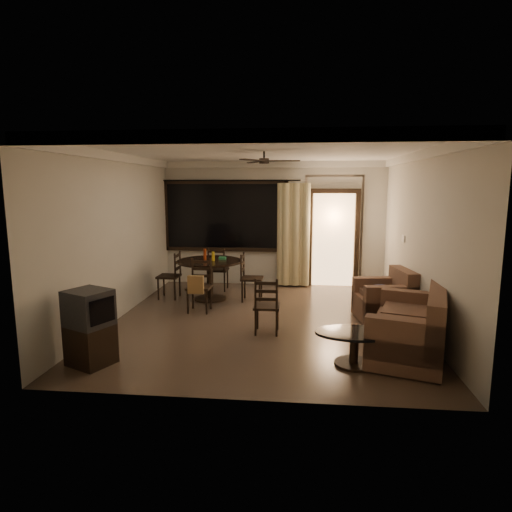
# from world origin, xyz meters

# --- Properties ---
(ground) EXTENTS (5.50, 5.50, 0.00)m
(ground) POSITION_xyz_m (0.00, 0.00, 0.00)
(ground) COLOR #7F6651
(ground) RESTS_ON ground
(room_shell) EXTENTS (5.50, 6.70, 5.50)m
(room_shell) POSITION_xyz_m (0.59, 1.77, 1.83)
(room_shell) COLOR beige
(room_shell) RESTS_ON ground
(dining_table) EXTENTS (1.28, 1.28, 1.02)m
(dining_table) POSITION_xyz_m (-1.18, 1.27, 0.63)
(dining_table) COLOR black
(dining_table) RESTS_ON ground
(dining_chair_west) EXTENTS (0.43, 0.43, 0.95)m
(dining_chair_west) POSITION_xyz_m (-2.02, 1.29, 0.28)
(dining_chair_west) COLOR black
(dining_chair_west) RESTS_ON ground
(dining_chair_east) EXTENTS (0.43, 0.43, 0.95)m
(dining_chair_east) POSITION_xyz_m (-0.35, 1.25, 0.28)
(dining_chair_east) COLOR black
(dining_chair_east) RESTS_ON ground
(dining_chair_south) EXTENTS (0.43, 0.49, 0.95)m
(dining_chair_south) POSITION_xyz_m (-1.20, 0.41, 0.31)
(dining_chair_south) COLOR black
(dining_chair_south) RESTS_ON ground
(dining_chair_north) EXTENTS (0.43, 0.43, 0.95)m
(dining_chair_north) POSITION_xyz_m (-1.16, 2.06, 0.28)
(dining_chair_north) COLOR black
(dining_chair_north) RESTS_ON ground
(tv_cabinet) EXTENTS (0.65, 0.63, 0.97)m
(tv_cabinet) POSITION_xyz_m (-2.05, -2.00, 0.49)
(tv_cabinet) COLOR black
(tv_cabinet) RESTS_ON ground
(sofa) EXTENTS (1.37, 1.88, 0.90)m
(sofa) POSITION_xyz_m (2.11, -1.29, 0.36)
(sofa) COLOR #462720
(sofa) RESTS_ON ground
(armchair) EXTENTS (0.97, 0.97, 0.86)m
(armchair) POSITION_xyz_m (2.06, 0.22, 0.36)
(armchair) COLOR #462720
(armchair) RESTS_ON ground
(coffee_table) EXTENTS (1.00, 0.60, 0.44)m
(coffee_table) POSITION_xyz_m (1.29, -1.71, 0.29)
(coffee_table) COLOR black
(coffee_table) RESTS_ON ground
(side_chair) EXTENTS (0.40, 0.40, 0.89)m
(side_chair) POSITION_xyz_m (0.10, -0.62, 0.27)
(side_chair) COLOR black
(side_chair) RESTS_ON ground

